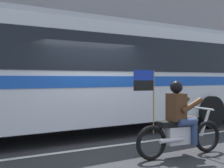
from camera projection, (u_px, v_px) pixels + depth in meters
ground_plane at (92, 142)px, 7.45m from camera, size 60.00×60.00×0.00m
sidewalk_curb at (36, 117)px, 11.88m from camera, size 28.00×3.80×0.15m
lane_center_stripe at (103, 147)px, 6.93m from camera, size 26.60×0.14×0.01m
transit_bus at (102, 69)px, 8.92m from camera, size 12.22×3.03×3.22m
motorcycle_with_rider at (180, 124)px, 6.12m from camera, size 2.19×0.64×1.78m
fire_hydrant at (58, 108)px, 11.00m from camera, size 0.22×0.30×0.75m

